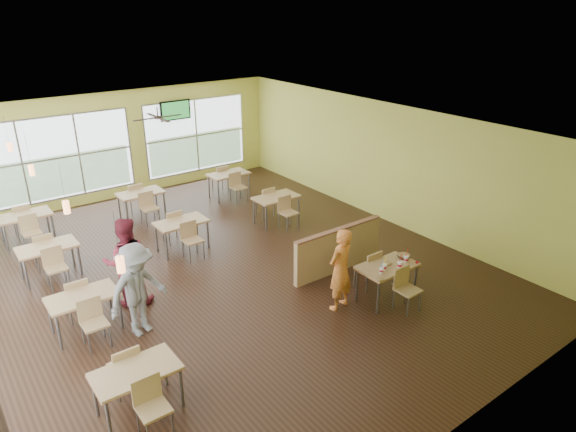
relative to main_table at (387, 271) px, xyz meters
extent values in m
plane|color=black|center=(-2.00, 3.00, -0.63)|extent=(12.00, 12.00, 0.00)
plane|color=white|center=(-2.00, 3.00, 2.57)|extent=(12.00, 12.00, 0.00)
cube|color=#CDCE53|center=(-2.00, 9.00, 0.97)|extent=(10.00, 0.04, 3.20)
cube|color=#CDCE53|center=(-2.00, -3.00, 0.97)|extent=(10.00, 0.04, 3.20)
cube|color=#CDCE53|center=(3.00, 3.00, 0.97)|extent=(0.04, 12.00, 3.20)
cube|color=white|center=(-4.00, 8.98, 0.89)|extent=(4.50, 0.02, 2.35)
cube|color=white|center=(0.50, 8.98, 0.89)|extent=(3.50, 0.02, 2.35)
cube|color=#B7BABC|center=(-1.75, 8.97, -0.28)|extent=(8.00, 0.04, 0.05)
cube|color=tan|center=(0.00, 0.00, 0.10)|extent=(1.20, 0.70, 0.04)
cube|color=brown|center=(0.00, 0.00, 0.07)|extent=(1.22, 0.71, 0.01)
cylinder|color=slate|center=(-0.54, -0.29, -0.28)|extent=(0.05, 0.05, 0.71)
cylinder|color=slate|center=(0.54, -0.29, -0.28)|extent=(0.05, 0.05, 0.71)
cylinder|color=slate|center=(-0.54, 0.29, -0.28)|extent=(0.05, 0.05, 0.71)
cylinder|color=slate|center=(0.54, 0.29, -0.28)|extent=(0.05, 0.05, 0.71)
cube|color=tan|center=(0.00, 0.55, -0.18)|extent=(0.42, 0.42, 0.04)
cube|color=tan|center=(0.00, 0.74, 0.04)|extent=(0.42, 0.04, 0.40)
cube|color=tan|center=(0.00, -0.55, -0.18)|extent=(0.42, 0.42, 0.04)
cube|color=tan|center=(0.00, -0.74, 0.04)|extent=(0.42, 0.04, 0.40)
cube|color=tan|center=(0.00, 1.45, -0.13)|extent=(2.40, 0.12, 1.00)
cube|color=brown|center=(0.00, 1.45, 0.39)|extent=(2.40, 0.14, 0.04)
cube|color=tan|center=(-5.20, 0.00, 0.10)|extent=(1.20, 0.70, 0.04)
cube|color=brown|center=(-5.20, 0.00, 0.07)|extent=(1.22, 0.71, 0.01)
cylinder|color=slate|center=(-5.74, -0.29, -0.28)|extent=(0.05, 0.05, 0.71)
cylinder|color=slate|center=(-4.66, -0.29, -0.28)|extent=(0.05, 0.05, 0.71)
cylinder|color=slate|center=(-5.74, 0.29, -0.28)|extent=(0.05, 0.05, 0.71)
cylinder|color=slate|center=(-4.66, 0.29, -0.28)|extent=(0.05, 0.05, 0.71)
cube|color=tan|center=(-5.20, 0.55, -0.18)|extent=(0.42, 0.42, 0.04)
cube|color=tan|center=(-5.20, 0.74, 0.04)|extent=(0.42, 0.04, 0.40)
cube|color=tan|center=(-5.20, -0.55, -0.18)|extent=(0.42, 0.42, 0.04)
cube|color=tan|center=(-5.20, -0.74, 0.04)|extent=(0.42, 0.04, 0.40)
cube|color=tan|center=(-5.20, 2.50, 0.10)|extent=(1.20, 0.70, 0.04)
cube|color=brown|center=(-5.20, 2.50, 0.07)|extent=(1.22, 0.71, 0.01)
cylinder|color=slate|center=(-5.74, 2.21, -0.28)|extent=(0.05, 0.05, 0.71)
cylinder|color=slate|center=(-4.66, 2.21, -0.28)|extent=(0.05, 0.05, 0.71)
cylinder|color=slate|center=(-5.74, 2.79, -0.28)|extent=(0.05, 0.05, 0.71)
cylinder|color=slate|center=(-4.66, 2.79, -0.28)|extent=(0.05, 0.05, 0.71)
cube|color=tan|center=(-5.20, 3.05, -0.18)|extent=(0.42, 0.42, 0.04)
cube|color=tan|center=(-5.20, 3.24, 0.04)|extent=(0.42, 0.04, 0.40)
cube|color=tan|center=(-5.20, 1.95, -0.18)|extent=(0.42, 0.42, 0.04)
cube|color=tan|center=(-5.20, 1.76, 0.04)|extent=(0.42, 0.04, 0.40)
cube|color=tan|center=(-5.20, 5.00, 0.10)|extent=(1.20, 0.70, 0.04)
cube|color=brown|center=(-5.20, 5.00, 0.07)|extent=(1.22, 0.71, 0.01)
cylinder|color=slate|center=(-5.74, 4.71, -0.28)|extent=(0.05, 0.05, 0.71)
cylinder|color=slate|center=(-4.66, 4.71, -0.28)|extent=(0.05, 0.05, 0.71)
cylinder|color=slate|center=(-5.74, 5.29, -0.28)|extent=(0.05, 0.05, 0.71)
cylinder|color=slate|center=(-4.66, 5.29, -0.28)|extent=(0.05, 0.05, 0.71)
cube|color=tan|center=(-5.20, 5.55, -0.18)|extent=(0.42, 0.42, 0.04)
cube|color=tan|center=(-5.20, 5.74, 0.04)|extent=(0.42, 0.04, 0.40)
cube|color=tan|center=(-5.20, 4.45, -0.18)|extent=(0.42, 0.42, 0.04)
cube|color=tan|center=(-5.20, 4.26, 0.04)|extent=(0.42, 0.04, 0.40)
cube|color=tan|center=(-5.20, 7.20, 0.10)|extent=(1.20, 0.70, 0.04)
cube|color=brown|center=(-5.20, 7.20, 0.07)|extent=(1.22, 0.71, 0.01)
cylinder|color=slate|center=(-5.74, 6.91, -0.28)|extent=(0.05, 0.05, 0.71)
cylinder|color=slate|center=(-4.66, 6.91, -0.28)|extent=(0.05, 0.05, 0.71)
cylinder|color=slate|center=(-5.74, 7.49, -0.28)|extent=(0.05, 0.05, 0.71)
cylinder|color=slate|center=(-4.66, 7.49, -0.28)|extent=(0.05, 0.05, 0.71)
cube|color=tan|center=(-5.20, 7.75, -0.18)|extent=(0.42, 0.42, 0.04)
cube|color=tan|center=(-5.20, 7.94, 0.04)|extent=(0.42, 0.04, 0.40)
cube|color=tan|center=(-5.20, 6.65, -0.18)|extent=(0.42, 0.42, 0.04)
cube|color=tan|center=(-5.20, 6.46, 0.04)|extent=(0.42, 0.04, 0.40)
cube|color=tan|center=(-2.30, 4.50, 0.10)|extent=(1.20, 0.70, 0.04)
cube|color=brown|center=(-2.30, 4.50, 0.07)|extent=(1.22, 0.71, 0.01)
cylinder|color=slate|center=(-2.84, 4.21, -0.28)|extent=(0.05, 0.05, 0.71)
cylinder|color=slate|center=(-1.76, 4.21, -0.28)|extent=(0.05, 0.05, 0.71)
cylinder|color=slate|center=(-2.84, 4.79, -0.28)|extent=(0.05, 0.05, 0.71)
cylinder|color=slate|center=(-1.76, 4.79, -0.28)|extent=(0.05, 0.05, 0.71)
cube|color=tan|center=(-2.30, 5.05, -0.18)|extent=(0.42, 0.42, 0.04)
cube|color=tan|center=(-2.30, 5.24, 0.04)|extent=(0.42, 0.04, 0.40)
cube|color=tan|center=(-2.30, 3.95, -0.18)|extent=(0.42, 0.42, 0.04)
cube|color=tan|center=(-2.30, 3.76, 0.04)|extent=(0.42, 0.04, 0.40)
cube|color=tan|center=(-2.30, 7.00, 0.10)|extent=(1.20, 0.70, 0.04)
cube|color=brown|center=(-2.30, 7.00, 0.07)|extent=(1.22, 0.71, 0.01)
cylinder|color=slate|center=(-2.84, 6.71, -0.28)|extent=(0.05, 0.05, 0.71)
cylinder|color=slate|center=(-1.76, 6.71, -0.28)|extent=(0.05, 0.05, 0.71)
cylinder|color=slate|center=(-2.84, 7.29, -0.28)|extent=(0.05, 0.05, 0.71)
cylinder|color=slate|center=(-1.76, 7.29, -0.28)|extent=(0.05, 0.05, 0.71)
cube|color=tan|center=(-2.30, 7.55, -0.18)|extent=(0.42, 0.42, 0.04)
cube|color=tan|center=(-2.30, 7.74, 0.04)|extent=(0.42, 0.04, 0.40)
cube|color=tan|center=(-2.30, 6.45, -0.18)|extent=(0.42, 0.42, 0.04)
cube|color=tan|center=(-2.30, 6.26, 0.04)|extent=(0.42, 0.04, 0.40)
cube|color=tan|center=(0.50, 4.50, 0.10)|extent=(1.20, 0.70, 0.04)
cube|color=brown|center=(0.50, 4.50, 0.07)|extent=(1.22, 0.71, 0.01)
cylinder|color=slate|center=(-0.04, 4.21, -0.28)|extent=(0.05, 0.05, 0.71)
cylinder|color=slate|center=(1.04, 4.21, -0.28)|extent=(0.05, 0.05, 0.71)
cylinder|color=slate|center=(-0.04, 4.79, -0.28)|extent=(0.05, 0.05, 0.71)
cylinder|color=slate|center=(1.04, 4.79, -0.28)|extent=(0.05, 0.05, 0.71)
cube|color=tan|center=(0.50, 5.05, -0.18)|extent=(0.42, 0.42, 0.04)
cube|color=tan|center=(0.50, 5.24, 0.04)|extent=(0.42, 0.04, 0.40)
cube|color=tan|center=(0.50, 3.95, -0.18)|extent=(0.42, 0.42, 0.04)
cube|color=tan|center=(0.50, 3.76, 0.04)|extent=(0.42, 0.04, 0.40)
cube|color=tan|center=(0.50, 7.00, 0.10)|extent=(1.20, 0.70, 0.04)
cube|color=brown|center=(0.50, 7.00, 0.07)|extent=(1.22, 0.71, 0.01)
cylinder|color=slate|center=(-0.04, 6.71, -0.28)|extent=(0.05, 0.05, 0.71)
cylinder|color=slate|center=(1.04, 6.71, -0.28)|extent=(0.05, 0.05, 0.71)
cylinder|color=slate|center=(-0.04, 7.29, -0.28)|extent=(0.05, 0.05, 0.71)
cylinder|color=slate|center=(1.04, 7.29, -0.28)|extent=(0.05, 0.05, 0.71)
cube|color=tan|center=(0.50, 7.55, -0.18)|extent=(0.42, 0.42, 0.04)
cube|color=tan|center=(0.50, 7.74, 0.04)|extent=(0.42, 0.04, 0.40)
cube|color=tan|center=(0.50, 6.45, -0.18)|extent=(0.42, 0.42, 0.04)
cube|color=tan|center=(0.50, 6.26, 0.04)|extent=(0.42, 0.04, 0.40)
cylinder|color=#2D2119|center=(-5.20, 0.00, 2.22)|extent=(0.01, 0.01, 0.70)
cylinder|color=#EA894C|center=(-5.20, 0.00, 1.82)|extent=(0.11, 0.11, 0.22)
cylinder|color=#2D2119|center=(-5.20, 2.50, 2.22)|extent=(0.01, 0.01, 0.70)
cylinder|color=#EA894C|center=(-5.20, 2.50, 1.82)|extent=(0.11, 0.11, 0.22)
cylinder|color=#2D2119|center=(-5.20, 5.00, 2.22)|extent=(0.01, 0.01, 0.70)
cylinder|color=#EA894C|center=(-5.20, 5.00, 1.82)|extent=(0.11, 0.11, 0.22)
cylinder|color=#2D2119|center=(-5.20, 7.20, 2.22)|extent=(0.01, 0.01, 0.70)
cylinder|color=#EA894C|center=(-5.20, 7.20, 1.82)|extent=(0.11, 0.11, 0.22)
cylinder|color=#2D2119|center=(-2.00, 6.00, 2.45)|extent=(0.03, 0.03, 0.24)
cylinder|color=#2D2119|center=(-2.00, 6.00, 2.31)|extent=(0.16, 0.16, 0.06)
cube|color=#2D2119|center=(-1.65, 6.00, 2.31)|extent=(0.55, 0.10, 0.01)
cube|color=#2D2119|center=(-2.00, 6.35, 2.31)|extent=(0.10, 0.55, 0.01)
cube|color=#2D2119|center=(-2.35, 6.00, 2.31)|extent=(0.55, 0.10, 0.01)
cube|color=#2D2119|center=(-2.00, 5.65, 2.31)|extent=(0.10, 0.55, 0.01)
cube|color=black|center=(-0.20, 8.90, 1.82)|extent=(1.00, 0.06, 0.60)
cube|color=green|center=(-0.20, 8.87, 1.82)|extent=(0.90, 0.01, 0.52)
imported|color=red|center=(-0.98, 0.33, 0.21)|extent=(0.69, 0.52, 1.68)
imported|color=maroon|center=(-4.20, 2.95, 0.29)|extent=(1.09, 0.97, 1.83)
imported|color=slate|center=(-4.41, 1.87, 0.26)|extent=(1.27, 0.91, 1.77)
cone|color=white|center=(-0.34, -0.14, 0.17)|extent=(0.08, 0.08, 0.11)
cylinder|color=red|center=(-0.34, -0.14, 0.18)|extent=(0.08, 0.08, 0.03)
cylinder|color=white|center=(-0.34, -0.14, 0.24)|extent=(0.09, 0.09, 0.01)
cylinder|color=blue|center=(-0.34, -0.14, 0.33)|extent=(0.02, 0.05, 0.20)
cone|color=white|center=(-0.21, -0.09, 0.18)|extent=(0.09, 0.09, 0.13)
cylinder|color=red|center=(-0.21, -0.09, 0.18)|extent=(0.09, 0.09, 0.04)
cylinder|color=white|center=(-0.21, -0.09, 0.25)|extent=(0.10, 0.10, 0.01)
cylinder|color=yellow|center=(-0.21, -0.09, 0.36)|extent=(0.01, 0.06, 0.23)
cone|color=white|center=(0.11, -0.21, 0.19)|extent=(0.10, 0.10, 0.13)
cylinder|color=red|center=(0.11, -0.21, 0.19)|extent=(0.09, 0.09, 0.04)
cylinder|color=white|center=(0.11, -0.21, 0.26)|extent=(0.10, 0.10, 0.01)
cylinder|color=#CB0307|center=(0.11, -0.21, 0.37)|extent=(0.01, 0.06, 0.24)
cone|color=white|center=(0.39, -0.12, 0.18)|extent=(0.09, 0.09, 0.13)
cylinder|color=red|center=(0.39, -0.12, 0.18)|extent=(0.09, 0.09, 0.04)
cylinder|color=white|center=(0.39, -0.12, 0.25)|extent=(0.10, 0.10, 0.01)
cylinder|color=#CB0307|center=(0.39, -0.12, 0.36)|extent=(0.03, 0.06, 0.23)
cylinder|color=black|center=(0.52, 0.05, 0.12)|extent=(0.22, 0.22, 0.01)
torus|color=black|center=(0.52, 0.05, 0.17)|extent=(0.27, 0.27, 0.03)
cone|color=#967548|center=(0.52, 0.05, 0.15)|extent=(0.26, 0.26, 0.06)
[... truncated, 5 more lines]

